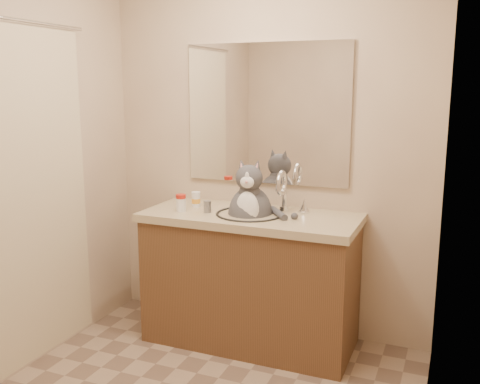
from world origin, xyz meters
name	(u,v)px	position (x,y,z in m)	size (l,w,h in m)	color
room	(172,184)	(0.00, 0.00, 1.20)	(2.22, 2.52, 2.42)	gray
vanity	(250,276)	(0.00, 0.96, 0.44)	(1.34, 0.59, 1.12)	brown
mirror	(266,114)	(0.00, 1.24, 1.45)	(1.10, 0.02, 0.90)	white
shower_curtain	(12,198)	(-1.05, 0.10, 1.03)	(0.02, 1.30, 1.93)	beige
cat	(250,211)	(0.00, 0.96, 0.87)	(0.44, 0.35, 0.55)	#414146
pill_bottle_redcap	(181,203)	(-0.43, 0.85, 0.91)	(0.08, 0.08, 0.11)	white
pill_bottle_orange	(196,200)	(-0.40, 1.01, 0.90)	(0.07, 0.07, 0.10)	white
grey_canister	(207,207)	(-0.26, 0.89, 0.89)	(0.06, 0.06, 0.07)	gray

